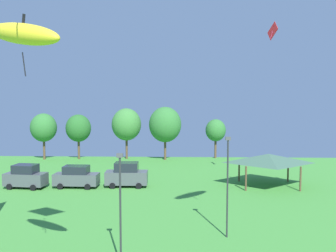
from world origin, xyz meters
name	(u,v)px	position (x,y,z in m)	size (l,w,h in m)	color
kite_flying_6	(273,31)	(9.77, 39.83, 16.75)	(0.62, 1.97, 2.00)	red
kite_flying_7	(23,34)	(-6.71, 17.06, 12.49)	(4.25, 2.59, 2.66)	yellow
parked_car_leftmost	(26,177)	(-16.61, 39.07, 1.25)	(4.56, 2.42, 2.57)	#4C5156
parked_car_second_from_left	(76,177)	(-11.18, 39.49, 1.18)	(4.85, 2.13, 2.38)	#4C5156
parked_car_third_from_left	(127,175)	(-5.76, 40.03, 1.31)	(4.61, 2.14, 2.69)	#4C5156
park_pavilion	(268,158)	(9.89, 40.86, 3.08)	(7.35, 5.54, 3.60)	brown
light_post_0	(228,182)	(3.39, 26.03, 3.95)	(0.36, 0.20, 7.09)	#2D2D33
light_post_1	(120,204)	(-3.33, 21.48, 3.71)	(0.36, 0.20, 6.62)	#2D2D33
treeline_tree_0	(44,128)	(-21.44, 56.93, 5.07)	(4.09, 4.09, 7.33)	brown
treeline_tree_1	(78,128)	(-16.06, 57.53, 4.94)	(3.97, 3.97, 7.15)	brown
treeline_tree_2	(126,125)	(-8.45, 58.08, 5.52)	(4.69, 4.69, 8.12)	brown
treeline_tree_3	(165,125)	(-2.22, 57.32, 5.58)	(5.07, 5.07, 8.38)	brown
treeline_tree_4	(216,130)	(5.90, 59.16, 4.51)	(3.27, 3.27, 6.34)	brown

